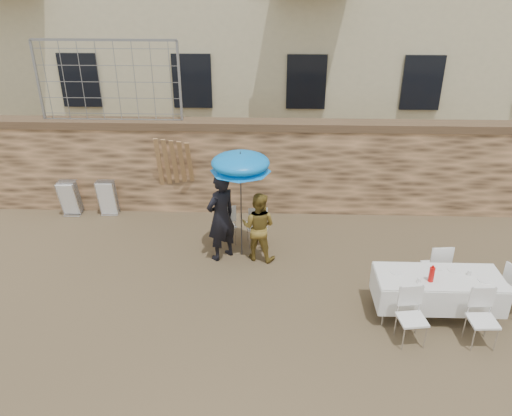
{
  "coord_description": "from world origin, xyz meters",
  "views": [
    {
      "loc": [
        0.69,
        -6.1,
        5.51
      ],
      "look_at": [
        0.4,
        2.2,
        1.4
      ],
      "focal_mm": 35.0,
      "sensor_mm": 36.0,
      "label": 1
    }
  ],
  "objects_px": {
    "woman_dress": "(258,227)",
    "soda_bottle": "(432,274)",
    "couple_chair_left": "(224,224)",
    "chair_stack_left": "(72,195)",
    "table_chair_front_right": "(483,320)",
    "chair_stack_right": "(109,196)",
    "couple_chair_right": "(257,225)",
    "table_chair_front_left": "(412,318)",
    "banquet_table": "(439,278)",
    "man_suit": "(221,217)",
    "umbrella": "(241,166)",
    "table_chair_back": "(435,265)"
  },
  "relations": [
    {
      "from": "woman_dress",
      "to": "soda_bottle",
      "type": "bearing_deg",
      "value": 163.02
    },
    {
      "from": "couple_chair_left",
      "to": "chair_stack_left",
      "type": "xyz_separation_m",
      "value": [
        -3.81,
        1.36,
        -0.02
      ]
    },
    {
      "from": "table_chair_front_right",
      "to": "chair_stack_right",
      "type": "relative_size",
      "value": 1.04
    },
    {
      "from": "couple_chair_left",
      "to": "chair_stack_right",
      "type": "xyz_separation_m",
      "value": [
        -2.91,
        1.36,
        -0.02
      ]
    },
    {
      "from": "couple_chair_right",
      "to": "table_chair_front_left",
      "type": "relative_size",
      "value": 1.0
    },
    {
      "from": "table_chair_front_left",
      "to": "woman_dress",
      "type": "bearing_deg",
      "value": 127.02
    },
    {
      "from": "couple_chair_left",
      "to": "banquet_table",
      "type": "height_order",
      "value": "couple_chair_left"
    },
    {
      "from": "man_suit",
      "to": "umbrella",
      "type": "relative_size",
      "value": 0.89
    },
    {
      "from": "table_chair_front_right",
      "to": "table_chair_front_left",
      "type": "bearing_deg",
      "value": 177.04
    },
    {
      "from": "man_suit",
      "to": "banquet_table",
      "type": "distance_m",
      "value": 4.22
    },
    {
      "from": "man_suit",
      "to": "woman_dress",
      "type": "bearing_deg",
      "value": 135.17
    },
    {
      "from": "man_suit",
      "to": "table_chair_front_left",
      "type": "relative_size",
      "value": 1.94
    },
    {
      "from": "umbrella",
      "to": "banquet_table",
      "type": "height_order",
      "value": "umbrella"
    },
    {
      "from": "couple_chair_right",
      "to": "banquet_table",
      "type": "height_order",
      "value": "couple_chair_right"
    },
    {
      "from": "man_suit",
      "to": "table_chair_back",
      "type": "height_order",
      "value": "man_suit"
    },
    {
      "from": "couple_chair_left",
      "to": "chair_stack_left",
      "type": "distance_m",
      "value": 4.05
    },
    {
      "from": "woman_dress",
      "to": "chair_stack_left",
      "type": "height_order",
      "value": "woman_dress"
    },
    {
      "from": "soda_bottle",
      "to": "table_chair_front_right",
      "type": "xyz_separation_m",
      "value": [
        0.7,
        -0.6,
        -0.43
      ]
    },
    {
      "from": "woman_dress",
      "to": "umbrella",
      "type": "distance_m",
      "value": 1.32
    },
    {
      "from": "woman_dress",
      "to": "table_chair_front_right",
      "type": "height_order",
      "value": "woman_dress"
    },
    {
      "from": "banquet_table",
      "to": "table_chair_front_right",
      "type": "bearing_deg",
      "value": -56.31
    },
    {
      "from": "woman_dress",
      "to": "couple_chair_right",
      "type": "distance_m",
      "value": 0.61
    },
    {
      "from": "table_chair_front_left",
      "to": "table_chair_back",
      "type": "xyz_separation_m",
      "value": [
        0.8,
        1.55,
        0.0
      ]
    },
    {
      "from": "chair_stack_left",
      "to": "man_suit",
      "type": "bearing_deg",
      "value": -26.65
    },
    {
      "from": "couple_chair_left",
      "to": "chair_stack_right",
      "type": "bearing_deg",
      "value": -53.72
    },
    {
      "from": "banquet_table",
      "to": "chair_stack_left",
      "type": "height_order",
      "value": "chair_stack_left"
    },
    {
      "from": "table_chair_front_right",
      "to": "table_chair_back",
      "type": "relative_size",
      "value": 1.0
    },
    {
      "from": "man_suit",
      "to": "table_chair_back",
      "type": "xyz_separation_m",
      "value": [
        4.05,
        -0.92,
        -0.45
      ]
    },
    {
      "from": "table_chair_front_left",
      "to": "chair_stack_left",
      "type": "distance_m",
      "value": 8.31
    },
    {
      "from": "banquet_table",
      "to": "table_chair_front_left",
      "type": "distance_m",
      "value": 0.99
    },
    {
      "from": "woman_dress",
      "to": "soda_bottle",
      "type": "relative_size",
      "value": 5.61
    },
    {
      "from": "table_chair_back",
      "to": "chair_stack_right",
      "type": "xyz_separation_m",
      "value": [
        -6.96,
        2.83,
        -0.02
      ]
    },
    {
      "from": "table_chair_front_right",
      "to": "table_chair_back",
      "type": "xyz_separation_m",
      "value": [
        -0.3,
        1.55,
        0.0
      ]
    },
    {
      "from": "man_suit",
      "to": "soda_bottle",
      "type": "relative_size",
      "value": 7.18
    },
    {
      "from": "umbrella",
      "to": "table_chair_front_right",
      "type": "height_order",
      "value": "umbrella"
    },
    {
      "from": "couple_chair_right",
      "to": "soda_bottle",
      "type": "bearing_deg",
      "value": 131.62
    },
    {
      "from": "banquet_table",
      "to": "table_chair_front_right",
      "type": "distance_m",
      "value": 0.94
    },
    {
      "from": "chair_stack_left",
      "to": "couple_chair_right",
      "type": "bearing_deg",
      "value": -16.8
    },
    {
      "from": "chair_stack_right",
      "to": "table_chair_back",
      "type": "bearing_deg",
      "value": -22.14
    },
    {
      "from": "banquet_table",
      "to": "table_chair_front_left",
      "type": "relative_size",
      "value": 2.19
    },
    {
      "from": "table_chair_back",
      "to": "chair_stack_right",
      "type": "bearing_deg",
      "value": -27.66
    },
    {
      "from": "table_chair_front_right",
      "to": "chair_stack_left",
      "type": "height_order",
      "value": "table_chair_front_right"
    },
    {
      "from": "woman_dress",
      "to": "couple_chair_right",
      "type": "xyz_separation_m",
      "value": [
        -0.05,
        0.55,
        -0.25
      ]
    },
    {
      "from": "couple_chair_left",
      "to": "man_suit",
      "type": "bearing_deg",
      "value": 61.36
    },
    {
      "from": "couple_chair_left",
      "to": "chair_stack_right",
      "type": "distance_m",
      "value": 3.21
    },
    {
      "from": "couple_chair_right",
      "to": "soda_bottle",
      "type": "xyz_separation_m",
      "value": [
        2.95,
        -2.42,
        0.43
      ]
    },
    {
      "from": "man_suit",
      "to": "umbrella",
      "type": "bearing_deg",
      "value": 149.21
    },
    {
      "from": "woman_dress",
      "to": "table_chair_front_right",
      "type": "bearing_deg",
      "value": 161.38
    },
    {
      "from": "couple_chair_right",
      "to": "chair_stack_left",
      "type": "distance_m",
      "value": 4.71
    },
    {
      "from": "woman_dress",
      "to": "chair_stack_left",
      "type": "bearing_deg",
      "value": -6.92
    }
  ]
}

